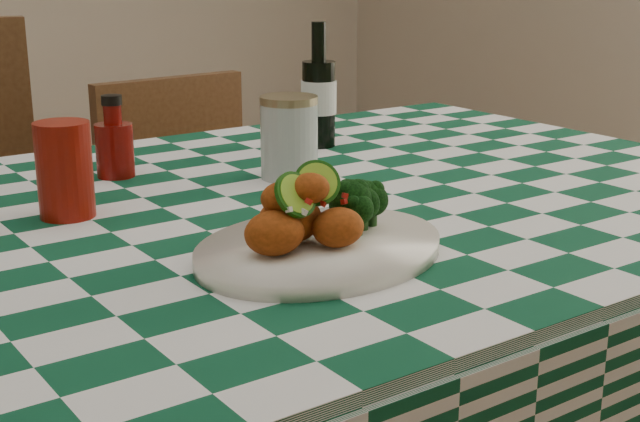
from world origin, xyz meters
TOP-DOWN VIEW (x-y plane):
  - plate at (-0.04, -0.23)m, footprint 0.37×0.31m
  - fried_chicken_pile at (-0.06, -0.23)m, footprint 0.13×0.10m
  - broccoli_side at (0.03, -0.22)m, footprint 0.08×0.08m
  - red_tumbler at (-0.22, 0.10)m, footprint 0.08×0.08m
  - ketchup_bottle at (-0.08, 0.27)m, footprint 0.07×0.07m
  - mason_jar at (0.14, 0.11)m, footprint 0.12×0.12m
  - beer_bottle at (0.31, 0.28)m, footprint 0.08×0.08m
  - wooden_chair_right at (0.32, 0.70)m, footprint 0.41×0.43m

SIDE VIEW (x-z plane):
  - wooden_chair_right at x=0.32m, z-range 0.00..0.85m
  - plate at x=-0.04m, z-range 0.79..0.80m
  - broccoli_side at x=0.03m, z-range 0.80..0.87m
  - fried_chicken_pile at x=-0.06m, z-range 0.80..0.89m
  - red_tumbler at x=-0.22m, z-range 0.79..0.91m
  - mason_jar at x=0.14m, z-range 0.79..0.92m
  - ketchup_bottle at x=-0.08m, z-range 0.79..0.92m
  - beer_bottle at x=0.31m, z-range 0.79..1.01m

